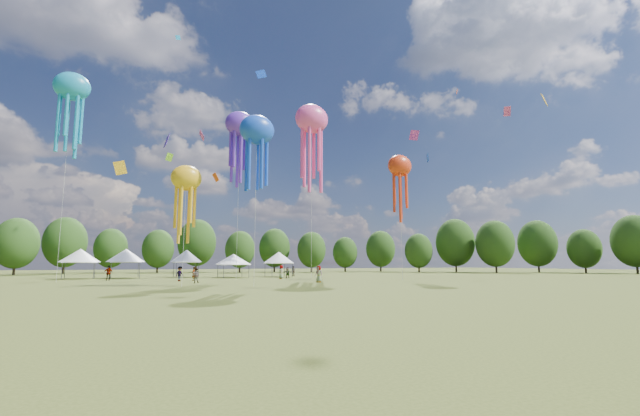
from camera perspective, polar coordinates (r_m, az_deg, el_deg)
name	(u,v)px	position (r m, az deg, el deg)	size (l,w,h in m)	color
ground	(531,323)	(17.88, 26.78, -13.80)	(300.00, 300.00, 0.00)	#384416
spectator_near	(196,276)	(49.14, -16.53, -8.82)	(0.80, 0.62, 1.65)	gray
spectators_far	(242,273)	(58.63, -10.50, -8.66)	(29.27, 23.76, 1.92)	gray
festival_tents	(179,257)	(68.61, -18.66, -6.32)	(34.19, 9.52, 4.34)	#47474C
show_kites	(261,139)	(58.86, -8.00, 9.26)	(43.49, 21.88, 27.30)	blue
small_kites	(224,64)	(61.92, -12.93, 18.58)	(78.43, 66.82, 40.38)	blue
treeline	(182,237)	(74.20, -18.23, -3.79)	(201.57, 95.24, 13.43)	#38281C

